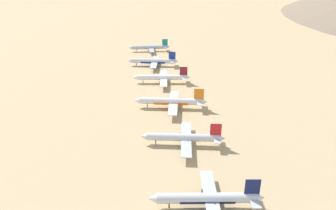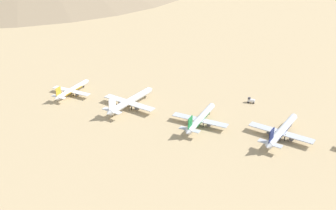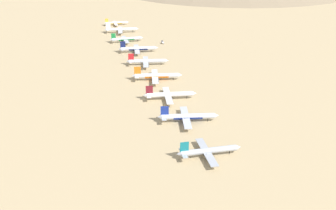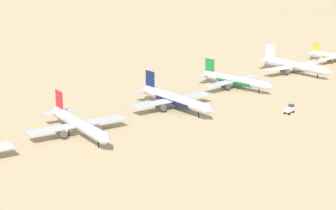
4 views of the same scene
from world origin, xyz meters
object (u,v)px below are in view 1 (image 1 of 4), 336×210
Objects in this scene: parked_jet_4 at (184,138)px; parked_jet_5 at (208,198)px; parked_jet_0 at (150,47)px; parked_jet_1 at (153,61)px; parked_jet_3 at (171,101)px; parked_jet_2 at (162,78)px.

parked_jet_5 is at bearing 93.95° from parked_jet_4.
parked_jet_5 reaches higher than parked_jet_4.
parked_jet_0 is 55.55m from parked_jet_1.
parked_jet_5 reaches higher than parked_jet_0.
parked_jet_1 is (-1.35, 55.54, 0.31)m from parked_jet_0.
parked_jet_1 is 0.96× the size of parked_jet_3.
parked_jet_2 is (-7.04, 104.35, 0.29)m from parked_jet_0.
parked_jet_4 is (-11.33, 152.60, -0.10)m from parked_jet_1.
parked_jet_2 is 52.24m from parked_jet_3.
parked_jet_3 is 1.04× the size of parked_jet_5.
parked_jet_5 is (-9.33, 157.18, 0.04)m from parked_jet_2.
parked_jet_1 is 49.14m from parked_jet_2.
parked_jet_2 is 0.95× the size of parked_jet_3.
parked_jet_0 is 0.94× the size of parked_jet_2.
parked_jet_5 is at bearing 93.58° from parked_jet_0.
parked_jet_4 is (-12.68, 208.14, 0.22)m from parked_jet_0.
parked_jet_2 is at bearing -86.89° from parked_jet_4.
parked_jet_1 is 1.02× the size of parked_jet_2.
parked_jet_1 is 153.02m from parked_jet_4.
parked_jet_0 is 0.95× the size of parked_jet_4.
parked_jet_1 is at bearing -85.83° from parked_jet_5.
parked_jet_5 is (-6.22, 105.03, -0.19)m from parked_jet_3.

